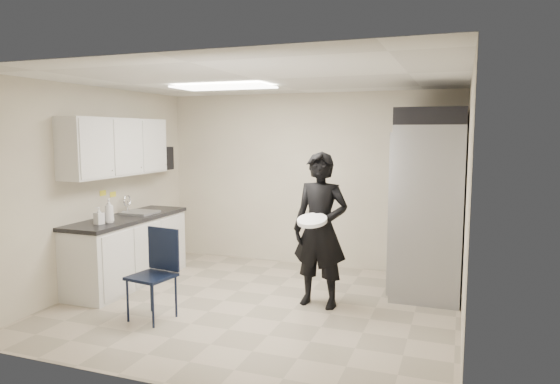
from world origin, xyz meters
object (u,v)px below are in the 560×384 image
at_px(commercial_fridge, 430,209).
at_px(folding_chair, 151,277).
at_px(lower_counter, 128,252).
at_px(man_tuxedo, 320,230).

distance_m(commercial_fridge, folding_chair, 3.48).
height_order(commercial_fridge, folding_chair, commercial_fridge).
bearing_deg(lower_counter, folding_chair, -43.67).
bearing_deg(folding_chair, lower_counter, 144.97).
bearing_deg(commercial_fridge, folding_chair, -142.67).
bearing_deg(folding_chair, man_tuxedo, 42.33).
relative_size(lower_counter, man_tuxedo, 1.06).
xyz_separation_m(commercial_fridge, man_tuxedo, (-1.15, -1.03, -0.15)).
distance_m(folding_chair, man_tuxedo, 1.95).
xyz_separation_m(lower_counter, folding_chair, (1.05, -1.01, 0.04)).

